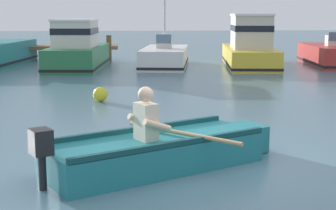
% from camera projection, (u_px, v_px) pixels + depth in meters
% --- Properties ---
extents(ground_plane, '(120.00, 120.00, 0.00)m').
position_uv_depth(ground_plane, '(203.00, 166.00, 7.26)').
color(ground_plane, slate).
extents(rowboat_with_person, '(3.47, 2.43, 1.19)m').
position_uv_depth(rowboat_with_person, '(160.00, 150.00, 7.13)').
color(rowboat_with_person, '#1E727A').
rests_on(rowboat_with_person, ground).
extents(moored_boat_green, '(2.39, 5.23, 1.98)m').
position_uv_depth(moored_boat_green, '(77.00, 50.00, 20.11)').
color(moored_boat_green, '#287042').
rests_on(moored_boat_green, ground).
extents(moored_boat_white, '(2.51, 4.96, 4.23)m').
position_uv_depth(moored_boat_white, '(165.00, 57.00, 21.01)').
color(moored_boat_white, white).
rests_on(moored_boat_white, ground).
extents(moored_boat_yellow, '(2.69, 6.11, 2.18)m').
position_uv_depth(moored_boat_yellow, '(250.00, 47.00, 20.99)').
color(moored_boat_yellow, gold).
rests_on(moored_boat_yellow, ground).
extents(moored_boat_red, '(2.37, 4.79, 1.43)m').
position_uv_depth(moored_boat_red, '(331.00, 56.00, 21.39)').
color(moored_boat_red, '#B72D28').
rests_on(moored_boat_red, ground).
extents(mooring_buoy, '(0.37, 0.37, 0.37)m').
position_uv_depth(mooring_buoy, '(100.00, 94.00, 12.53)').
color(mooring_buoy, yellow).
rests_on(mooring_buoy, ground).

